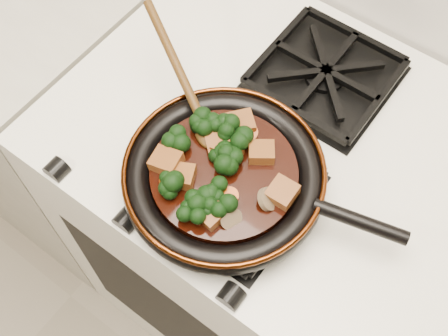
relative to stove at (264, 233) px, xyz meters
The scene contains 34 objects.
stove is the anchor object (origin of this frame).
burner_grate_front 0.48m from the stove, 90.00° to the right, with size 0.23×0.23×0.03m, color black, non-canonical shape.
burner_grate_back 0.48m from the stove, 90.00° to the left, with size 0.23×0.23×0.03m, color black, non-canonical shape.
skillet 0.51m from the stove, 94.12° to the right, with size 0.43×0.31×0.05m.
braising_sauce 0.52m from the stove, 95.01° to the right, with size 0.23×0.23×0.02m, color black.
tofu_cube_0 0.56m from the stove, 115.58° to the right, with size 0.04×0.04×0.02m, color brown.
tofu_cube_1 0.53m from the stove, 107.83° to the right, with size 0.04×0.04×0.02m, color brown.
tofu_cube_2 0.55m from the stove, 106.07° to the right, with size 0.04×0.04×0.02m, color brown.
tofu_cube_3 0.52m from the stove, 121.45° to the right, with size 0.04×0.04×0.02m, color brown.
tofu_cube_4 0.56m from the stove, 92.02° to the right, with size 0.04×0.04×0.02m, color brown.
tofu_cube_5 0.52m from the stove, 79.66° to the right, with size 0.04×0.04×0.02m, color brown.
tofu_cube_6 0.53m from the stove, 102.76° to the right, with size 0.04×0.03×0.02m, color brown.
tofu_cube_7 0.53m from the stove, 112.97° to the right, with size 0.03×0.03×0.02m, color brown.
tofu_cube_8 0.56m from the stove, 86.29° to the right, with size 0.04×0.05×0.02m, color brown.
tofu_cube_9 0.54m from the stove, 57.81° to the right, with size 0.04×0.04×0.02m, color brown.
broccoli_floret_0 0.55m from the stove, 91.22° to the right, with size 0.06×0.06×0.05m, color black, non-canonical shape.
broccoli_floret_1 0.53m from the stove, 103.89° to the right, with size 0.06×0.06×0.05m, color black, non-canonical shape.
broccoli_floret_2 0.56m from the stove, 83.90° to the right, with size 0.06×0.06×0.05m, color black, non-canonical shape.
broccoli_floret_3 0.57m from the stove, 106.03° to the right, with size 0.06×0.06×0.05m, color black, non-canonical shape.
broccoli_floret_4 0.55m from the stove, 123.16° to the right, with size 0.06×0.06×0.05m, color black, non-canonical shape.
broccoli_floret_5 0.53m from the stove, 120.68° to the right, with size 0.06×0.06×0.06m, color black, non-canonical shape.
broccoli_floret_6 0.57m from the stove, 91.05° to the right, with size 0.06×0.06×0.05m, color black, non-canonical shape.
broccoli_floret_7 0.54m from the stove, 100.52° to the right, with size 0.06×0.06×0.05m, color black, non-canonical shape.
broccoli_floret_8 0.53m from the stove, 92.44° to the right, with size 0.06×0.06×0.05m, color black, non-canonical shape.
broccoli_floret_9 0.54m from the stove, 128.65° to the right, with size 0.06×0.06×0.05m, color black, non-canonical shape.
carrot_coin_0 0.56m from the stove, 108.26° to the right, with size 0.03×0.03×0.01m, color #C24205.
carrot_coin_1 0.52m from the stove, 107.19° to the right, with size 0.03×0.03×0.01m, color #C24205.
carrot_coin_2 0.53m from the stove, 122.30° to the right, with size 0.03×0.03×0.01m, color #C24205.
carrot_coin_3 0.55m from the stove, 117.88° to the right, with size 0.03×0.03×0.01m, color #C24205.
carrot_coin_4 0.54m from the stove, 83.59° to the right, with size 0.03×0.03×0.01m, color #C24205.
mushroom_slice_0 0.54m from the stove, 65.25° to the right, with size 0.04×0.04×0.01m, color brown.
mushroom_slice_1 0.53m from the stove, 128.47° to the right, with size 0.04×0.04×0.01m, color brown.
mushroom_slice_2 0.56m from the stove, 78.24° to the right, with size 0.03×0.03×0.01m, color brown.
wooden_spoon 0.56m from the stove, 148.56° to the right, with size 0.15×0.09×0.24m.
Camera 1 is at (0.23, 1.22, 1.70)m, focal length 45.00 mm.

